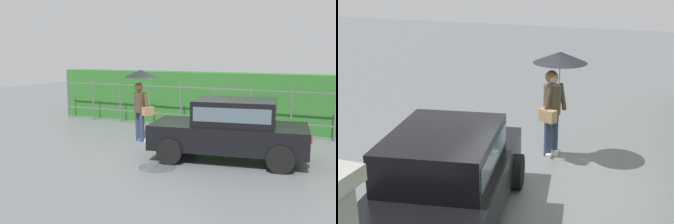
% 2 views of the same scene
% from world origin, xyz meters
% --- Properties ---
extents(ground_plane, '(40.00, 40.00, 0.00)m').
position_xyz_m(ground_plane, '(0.00, 0.00, 0.00)').
color(ground_plane, slate).
extents(car, '(3.94, 2.36, 1.48)m').
position_xyz_m(car, '(1.59, -0.77, 0.80)').
color(car, black).
rests_on(car, ground).
extents(pedestrian, '(1.04, 1.04, 2.09)m').
position_xyz_m(pedestrian, '(-1.45, 0.09, 1.59)').
color(pedestrian, '#2D3856').
rests_on(pedestrian, ground).
extents(fence_section, '(11.21, 0.05, 1.50)m').
position_xyz_m(fence_section, '(-0.62, 2.46, 0.83)').
color(fence_section, '#59605B').
rests_on(fence_section, ground).
extents(hedge_row, '(12.16, 0.90, 1.90)m').
position_xyz_m(hedge_row, '(-0.62, 3.42, 0.95)').
color(hedge_row, '#2D6B28').
rests_on(hedge_row, ground).
extents(puddle_near, '(0.85, 0.85, 0.00)m').
position_xyz_m(puddle_near, '(0.31, -2.19, 0.00)').
color(puddle_near, '#4C545B').
rests_on(puddle_near, ground).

